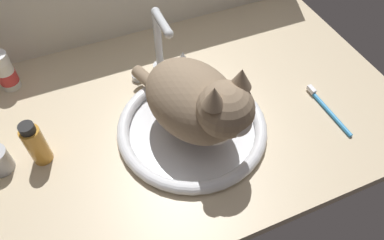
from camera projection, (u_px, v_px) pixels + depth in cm
name	position (u px, v px, depth cm)	size (l,w,h in cm)	color
countertop	(178.00, 116.00, 91.26)	(113.22, 69.65, 3.00)	#CCB793
sink_basin	(192.00, 127.00, 85.42)	(35.61, 35.61, 2.87)	white
faucet	(160.00, 51.00, 92.25)	(16.38, 11.95, 20.44)	silver
cat	(199.00, 103.00, 76.18)	(24.29, 36.71, 21.69)	#8C755B
pill_bottle	(5.00, 72.00, 91.82)	(4.90, 4.90, 10.85)	white
amber_bottle	(36.00, 144.00, 77.13)	(4.31, 4.31, 11.86)	gold
toothbrush	(327.00, 109.00, 89.87)	(1.38, 17.26, 1.70)	#338CD1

